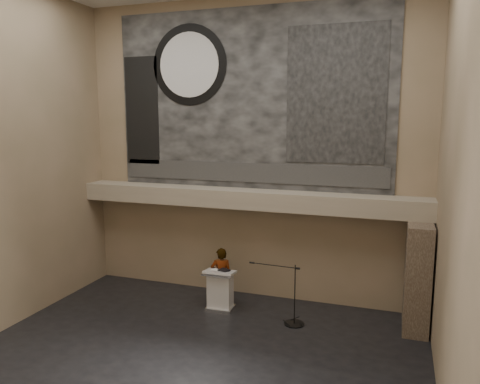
% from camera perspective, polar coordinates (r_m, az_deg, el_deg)
% --- Properties ---
extents(floor, '(10.00, 10.00, 0.00)m').
position_cam_1_polar(floor, '(10.96, -5.78, -19.44)').
color(floor, black).
rests_on(floor, ground).
extents(wall_back, '(10.00, 0.02, 8.50)m').
position_cam_1_polar(wall_back, '(13.38, 1.12, 4.97)').
color(wall_back, '#77684C').
rests_on(wall_back, floor).
extents(wall_front, '(10.00, 0.02, 8.50)m').
position_cam_1_polar(wall_front, '(6.32, -21.79, -0.59)').
color(wall_front, '#77684C').
rests_on(wall_front, floor).
extents(wall_left, '(0.02, 8.00, 8.50)m').
position_cam_1_polar(wall_left, '(12.63, -27.25, 3.68)').
color(wall_left, '#77684C').
rests_on(wall_left, floor).
extents(wall_right, '(0.02, 8.00, 8.50)m').
position_cam_1_polar(wall_right, '(8.80, 24.76, 1.85)').
color(wall_right, '#77684C').
rests_on(wall_right, floor).
extents(soffit, '(10.00, 0.80, 0.50)m').
position_cam_1_polar(soffit, '(13.17, 0.57, -0.81)').
color(soffit, gray).
rests_on(soffit, wall_back).
extents(sprinkler_left, '(0.04, 0.04, 0.06)m').
position_cam_1_polar(sprinkler_left, '(13.76, -5.84, -1.61)').
color(sprinkler_left, '#B2893D').
rests_on(sprinkler_left, soffit).
extents(sprinkler_right, '(0.04, 0.04, 0.06)m').
position_cam_1_polar(sprinkler_right, '(12.71, 8.65, -2.57)').
color(sprinkler_right, '#B2893D').
rests_on(sprinkler_right, soffit).
extents(banner, '(8.00, 0.05, 5.00)m').
position_cam_1_polar(banner, '(13.32, 1.10, 11.19)').
color(banner, black).
rests_on(banner, wall_back).
extents(banner_text_strip, '(7.76, 0.02, 0.55)m').
position_cam_1_polar(banner_text_strip, '(13.37, 1.02, 2.38)').
color(banner_text_strip, '#2A2A2A').
rests_on(banner_text_strip, banner).
extents(banner_clock_rim, '(2.30, 0.02, 2.30)m').
position_cam_1_polar(banner_clock_rim, '(14.01, -6.22, 15.14)').
color(banner_clock_rim, black).
rests_on(banner_clock_rim, banner).
extents(banner_clock_face, '(1.84, 0.02, 1.84)m').
position_cam_1_polar(banner_clock_face, '(13.99, -6.25, 15.15)').
color(banner_clock_face, silver).
rests_on(banner_clock_face, banner).
extents(banner_building_print, '(2.60, 0.02, 3.60)m').
position_cam_1_polar(banner_building_print, '(12.75, 11.57, 11.54)').
color(banner_building_print, black).
rests_on(banner_building_print, banner).
extents(banner_brick_print, '(1.10, 0.02, 3.20)m').
position_cam_1_polar(banner_brick_print, '(14.69, -11.87, 9.65)').
color(banner_brick_print, black).
rests_on(banner_brick_print, banner).
extents(stone_pier, '(0.60, 1.40, 2.70)m').
position_cam_1_polar(stone_pier, '(12.49, 20.83, -9.58)').
color(stone_pier, '#433529').
rests_on(stone_pier, floor).
extents(lectern, '(0.83, 0.61, 1.14)m').
position_cam_1_polar(lectern, '(13.07, -2.43, -11.83)').
color(lectern, silver).
rests_on(lectern, floor).
extents(binder, '(0.35, 0.32, 0.04)m').
position_cam_1_polar(binder, '(12.85, -1.96, -9.52)').
color(binder, black).
rests_on(binder, lectern).
extents(papers, '(0.33, 0.37, 0.00)m').
position_cam_1_polar(papers, '(12.90, -3.16, -9.52)').
color(papers, white).
rests_on(papers, lectern).
extents(speaker_person, '(0.69, 0.55, 1.64)m').
position_cam_1_polar(speaker_person, '(13.30, -2.29, -10.22)').
color(speaker_person, silver).
rests_on(speaker_person, floor).
extents(mic_stand, '(1.48, 0.52, 1.57)m').
position_cam_1_polar(mic_stand, '(12.39, 6.44, -14.68)').
color(mic_stand, black).
rests_on(mic_stand, floor).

